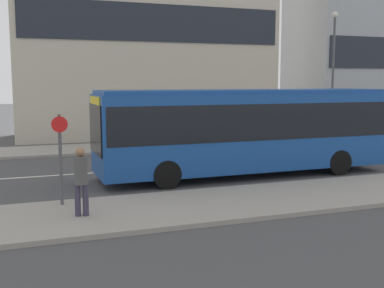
% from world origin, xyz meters
% --- Properties ---
extents(ground_plane, '(120.00, 120.00, 0.00)m').
position_xyz_m(ground_plane, '(0.00, 0.00, 0.00)').
color(ground_plane, '#444447').
extents(sidewalk_near, '(44.00, 3.50, 0.13)m').
position_xyz_m(sidewalk_near, '(0.00, -6.25, 0.07)').
color(sidewalk_near, gray).
rests_on(sidewalk_near, ground_plane).
extents(sidewalk_far, '(44.00, 3.50, 0.13)m').
position_xyz_m(sidewalk_far, '(0.00, 6.25, 0.07)').
color(sidewalk_far, gray).
rests_on(sidewalk_far, ground_plane).
extents(lane_centerline, '(41.80, 0.16, 0.01)m').
position_xyz_m(lane_centerline, '(0.00, 0.00, 0.00)').
color(lane_centerline, silver).
rests_on(lane_centerline, ground_plane).
extents(city_bus, '(11.08, 2.63, 3.23)m').
position_xyz_m(city_bus, '(2.57, -2.43, 1.86)').
color(city_bus, '#194793').
rests_on(city_bus, ground_plane).
extents(parked_car_0, '(4.40, 1.77, 1.44)m').
position_xyz_m(parked_car_0, '(11.94, 3.42, 0.67)').
color(parked_car_0, maroon).
rests_on(parked_car_0, ground_plane).
extents(pedestrian_near_stop, '(0.35, 0.34, 1.78)m').
position_xyz_m(pedestrian_near_stop, '(-3.96, -6.37, 1.14)').
color(pedestrian_near_stop, '#383347').
rests_on(pedestrian_near_stop, sidewalk_near).
extents(bus_stop_sign, '(0.44, 0.12, 2.52)m').
position_xyz_m(bus_stop_sign, '(-4.33, -5.04, 1.61)').
color(bus_stop_sign, '#4C4C51').
rests_on(bus_stop_sign, sidewalk_near).
extents(street_lamp, '(0.36, 0.36, 7.40)m').
position_xyz_m(street_lamp, '(12.26, 5.45, 4.60)').
color(street_lamp, '#4C4C51').
rests_on(street_lamp, sidewalk_far).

